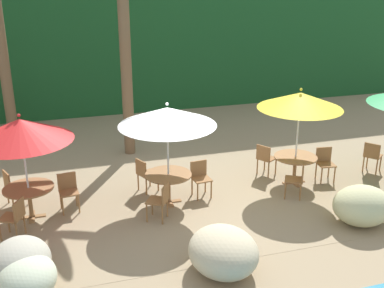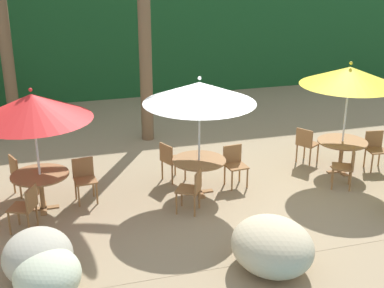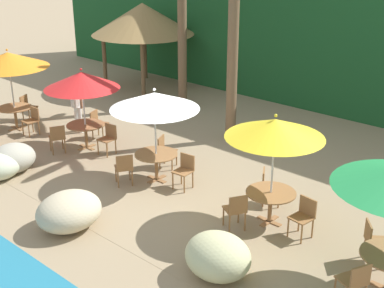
{
  "view_description": "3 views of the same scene",
  "coord_description": "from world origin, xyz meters",
  "px_view_note": "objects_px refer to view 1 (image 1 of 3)",
  "views": [
    {
      "loc": [
        -2.74,
        -9.75,
        5.22
      ],
      "look_at": [
        0.24,
        0.2,
        1.4
      ],
      "focal_mm": 44.3,
      "sensor_mm": 36.0,
      "label": 1
    },
    {
      "loc": [
        -3.3,
        -9.34,
        4.8
      ],
      "look_at": [
        -0.58,
        -0.1,
        1.19
      ],
      "focal_mm": 49.31,
      "sensor_mm": 36.0,
      "label": 2
    },
    {
      "loc": [
        8.55,
        -8.53,
        5.99
      ],
      "look_at": [
        0.59,
        0.43,
        1.16
      ],
      "focal_mm": 49.4,
      "sensor_mm": 36.0,
      "label": 3
    }
  ],
  "objects_px": {
    "chair_red_seaward": "(68,189)",
    "chair_white_seaward": "(200,176)",
    "chair_white_left": "(161,199)",
    "chair_white_inland": "(145,173)",
    "chair_yellow_left": "(298,178)",
    "dining_table_yellow": "(295,161)",
    "chair_red_left": "(15,216)",
    "dining_table_red": "(29,193)",
    "chair_green_inland": "(372,155)",
    "umbrella_white": "(167,116)",
    "dining_table_white": "(168,179)",
    "umbrella_yellow": "(300,101)",
    "umbrella_red": "(21,130)",
    "chair_yellow_inland": "(265,157)",
    "chair_red_inland": "(12,185)",
    "chair_yellow_seaward": "(325,161)",
    "palm_tree_second": "(125,28)"
  },
  "relations": [
    {
      "from": "chair_red_seaward",
      "to": "chair_white_seaward",
      "type": "distance_m",
      "value": 3.13
    },
    {
      "from": "chair_white_left",
      "to": "chair_white_inland",
      "type": "bearing_deg",
      "value": 92.03
    },
    {
      "from": "chair_white_left",
      "to": "chair_yellow_left",
      "type": "relative_size",
      "value": 1.0
    },
    {
      "from": "dining_table_yellow",
      "to": "chair_red_left",
      "type": "bearing_deg",
      "value": -173.33
    },
    {
      "from": "dining_table_red",
      "to": "chair_green_inland",
      "type": "bearing_deg",
      "value": -0.03
    },
    {
      "from": "umbrella_white",
      "to": "dining_table_red",
      "type": "bearing_deg",
      "value": 176.92
    },
    {
      "from": "dining_table_white",
      "to": "chair_white_left",
      "type": "relative_size",
      "value": 1.26
    },
    {
      "from": "chair_white_seaward",
      "to": "dining_table_white",
      "type": "bearing_deg",
      "value": -168.31
    },
    {
      "from": "chair_red_seaward",
      "to": "umbrella_yellow",
      "type": "height_order",
      "value": "umbrella_yellow"
    },
    {
      "from": "chair_white_left",
      "to": "umbrella_white",
      "type": "bearing_deg",
      "value": 64.61
    },
    {
      "from": "dining_table_red",
      "to": "dining_table_white",
      "type": "xyz_separation_m",
      "value": [
        3.12,
        -0.17,
        0.0
      ]
    },
    {
      "from": "umbrella_red",
      "to": "dining_table_red",
      "type": "xyz_separation_m",
      "value": [
        -0.0,
        0.0,
        -1.46
      ]
    },
    {
      "from": "chair_green_inland",
      "to": "dining_table_yellow",
      "type": "bearing_deg",
      "value": -179.68
    },
    {
      "from": "dining_table_white",
      "to": "chair_white_inland",
      "type": "height_order",
      "value": "chair_white_inland"
    },
    {
      "from": "chair_red_left",
      "to": "chair_white_seaward",
      "type": "height_order",
      "value": "same"
    },
    {
      "from": "chair_red_seaward",
      "to": "chair_yellow_inland",
      "type": "xyz_separation_m",
      "value": [
        5.16,
        0.49,
        0.0
      ]
    },
    {
      "from": "chair_white_seaward",
      "to": "chair_red_left",
      "type": "bearing_deg",
      "value": -169.06
    },
    {
      "from": "dining_table_red",
      "to": "chair_red_left",
      "type": "height_order",
      "value": "chair_red_left"
    },
    {
      "from": "chair_red_inland",
      "to": "dining_table_white",
      "type": "relative_size",
      "value": 0.79
    },
    {
      "from": "chair_yellow_seaward",
      "to": "chair_yellow_left",
      "type": "bearing_deg",
      "value": -147.83
    },
    {
      "from": "chair_red_left",
      "to": "dining_table_yellow",
      "type": "distance_m",
      "value": 6.83
    },
    {
      "from": "chair_white_inland",
      "to": "umbrella_yellow",
      "type": "relative_size",
      "value": 0.34
    },
    {
      "from": "dining_table_red",
      "to": "chair_green_inland",
      "type": "xyz_separation_m",
      "value": [
        8.86,
        -0.01,
        -0.1
      ]
    },
    {
      "from": "umbrella_yellow",
      "to": "umbrella_red",
      "type": "bearing_deg",
      "value": 179.84
    },
    {
      "from": "dining_table_yellow",
      "to": "chair_yellow_seaward",
      "type": "height_order",
      "value": "chair_yellow_seaward"
    },
    {
      "from": "chair_white_inland",
      "to": "umbrella_yellow",
      "type": "bearing_deg",
      "value": -8.86
    },
    {
      "from": "umbrella_red",
      "to": "chair_white_inland",
      "type": "distance_m",
      "value": 3.17
    },
    {
      "from": "chair_white_left",
      "to": "umbrella_yellow",
      "type": "height_order",
      "value": "umbrella_yellow"
    },
    {
      "from": "umbrella_yellow",
      "to": "dining_table_yellow",
      "type": "height_order",
      "value": "umbrella_yellow"
    },
    {
      "from": "chair_red_inland",
      "to": "chair_white_seaward",
      "type": "bearing_deg",
      "value": -9.79
    },
    {
      "from": "chair_red_inland",
      "to": "chair_white_left",
      "type": "bearing_deg",
      "value": -28.28
    },
    {
      "from": "chair_red_seaward",
      "to": "dining_table_white",
      "type": "height_order",
      "value": "chair_red_seaward"
    },
    {
      "from": "umbrella_red",
      "to": "chair_red_seaward",
      "type": "distance_m",
      "value": 1.78
    },
    {
      "from": "umbrella_red",
      "to": "chair_yellow_seaward",
      "type": "relative_size",
      "value": 2.79
    },
    {
      "from": "dining_table_white",
      "to": "chair_yellow_seaward",
      "type": "relative_size",
      "value": 1.26
    },
    {
      "from": "dining_table_white",
      "to": "umbrella_yellow",
      "type": "xyz_separation_m",
      "value": [
        3.39,
        0.15,
        1.6
      ]
    },
    {
      "from": "dining_table_white",
      "to": "umbrella_yellow",
      "type": "relative_size",
      "value": 0.43
    },
    {
      "from": "chair_red_seaward",
      "to": "chair_red_left",
      "type": "relative_size",
      "value": 1.0
    },
    {
      "from": "umbrella_yellow",
      "to": "chair_red_inland",
      "type": "bearing_deg",
      "value": 173.6
    },
    {
      "from": "palm_tree_second",
      "to": "dining_table_yellow",
      "type": "bearing_deg",
      "value": -42.45
    },
    {
      "from": "chair_red_seaward",
      "to": "dining_table_white",
      "type": "xyz_separation_m",
      "value": [
        2.29,
        -0.33,
        0.1
      ]
    },
    {
      "from": "chair_white_seaward",
      "to": "umbrella_white",
      "type": "bearing_deg",
      "value": -168.31
    },
    {
      "from": "chair_white_seaward",
      "to": "chair_yellow_seaward",
      "type": "height_order",
      "value": "same"
    },
    {
      "from": "chair_red_inland",
      "to": "chair_red_left",
      "type": "bearing_deg",
      "value": -85.25
    },
    {
      "from": "chair_white_inland",
      "to": "chair_green_inland",
      "type": "height_order",
      "value": "same"
    },
    {
      "from": "dining_table_yellow",
      "to": "palm_tree_second",
      "type": "height_order",
      "value": "palm_tree_second"
    },
    {
      "from": "chair_white_left",
      "to": "dining_table_white",
      "type": "bearing_deg",
      "value": 64.61
    },
    {
      "from": "chair_yellow_left",
      "to": "chair_white_inland",
      "type": "bearing_deg",
      "value": 158.36
    },
    {
      "from": "dining_table_red",
      "to": "chair_red_seaward",
      "type": "xyz_separation_m",
      "value": [
        0.84,
        0.17,
        -0.1
      ]
    },
    {
      "from": "chair_yellow_inland",
      "to": "palm_tree_second",
      "type": "xyz_separation_m",
      "value": [
        -3.19,
        2.72,
        3.19
      ]
    }
  ]
}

